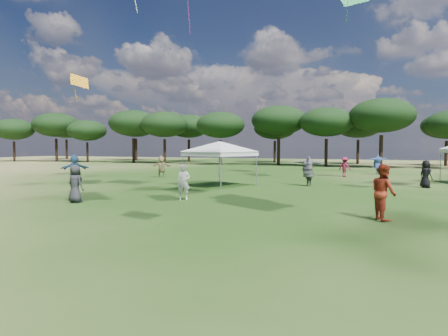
{
  "coord_description": "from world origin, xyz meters",
  "views": [
    {
      "loc": [
        1.23,
        -0.04,
        2.36
      ],
      "look_at": [
        -0.36,
        4.3,
        2.09
      ],
      "focal_mm": 30.0,
      "sensor_mm": 36.0,
      "label": 1
    }
  ],
  "objects": [
    {
      "name": "tent_left",
      "position": [
        -6.6,
        20.57,
        2.52
      ],
      "size": [
        6.1,
        6.1,
        2.94
      ],
      "rotation": [
        0.0,
        0.0,
        -0.4
      ],
      "color": "gray",
      "rests_on": "ground"
    },
    {
      "name": "festival_crowd",
      "position": [
        -1.18,
        22.0,
        0.86
      ],
      "size": [
        29.35,
        22.53,
        1.84
      ],
      "color": "beige",
      "rests_on": "ground"
    },
    {
      "name": "tree_line",
      "position": [
        2.39,
        47.41,
        5.42
      ],
      "size": [
        108.78,
        17.63,
        7.77
      ],
      "color": "black",
      "rests_on": "ground"
    }
  ]
}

